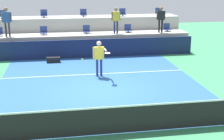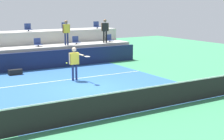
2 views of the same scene
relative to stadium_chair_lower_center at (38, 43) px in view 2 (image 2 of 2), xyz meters
name	(u,v)px [view 2 (image 2 of 2)]	position (x,y,z in m)	size (l,w,h in m)	color
ground_plane	(90,89)	(-0.02, -7.23, -1.46)	(40.00, 40.00, 0.00)	#388456
court_inner_paint	(81,85)	(-0.02, -6.23, -1.46)	(9.00, 10.00, 0.01)	#285693
court_service_line	(69,79)	(-0.02, -4.83, -1.46)	(9.00, 0.06, 0.00)	white
tennis_net	(141,99)	(-0.02, -11.23, -0.97)	(10.48, 0.08, 1.07)	black
sponsor_backboard	(45,60)	(-0.02, -1.23, -0.91)	(13.00, 0.16, 1.10)	#141E42
seating_tier_lower	(38,56)	(-0.02, 0.07, -0.84)	(13.00, 1.80, 1.25)	#ADAAA3
seating_tier_upper	(29,46)	(-0.02, 1.87, -0.41)	(13.00, 1.80, 2.10)	#ADAAA3
stadium_chair_lower_center	(38,43)	(0.00, 0.00, 0.00)	(0.44, 0.40, 0.52)	#2D2D33
stadium_chair_lower_right	(76,41)	(2.68, 0.00, 0.00)	(0.44, 0.40, 0.52)	#2D2D33
stadium_chair_lower_far_right	(109,39)	(5.30, 0.00, 0.00)	(0.44, 0.40, 0.52)	#2D2D33
stadium_chair_upper_center	(28,28)	(-0.03, 1.80, 0.85)	(0.44, 0.40, 0.52)	#2D2D33
stadium_chair_upper_right	(65,27)	(2.68, 1.80, 0.85)	(0.44, 0.40, 0.52)	#2D2D33
stadium_chair_upper_far_right	(97,25)	(5.27, 1.80, 0.85)	(0.44, 0.40, 0.52)	#2D2D33
tennis_player	(75,60)	(0.15, -5.23, -0.39)	(0.70, 1.20, 1.74)	navy
spectator_in_white	(66,30)	(1.82, -0.38, 0.76)	(0.58, 0.24, 1.63)	navy
spectator_leaning_on_rail	(105,29)	(4.73, -0.38, 0.76)	(0.58, 0.24, 1.64)	black
tennis_ball	(67,63)	(-0.74, -6.24, -0.31)	(0.07, 0.07, 0.07)	#CCE033
equipment_bag	(15,72)	(-2.10, -2.13, -1.31)	(0.76, 0.28, 0.30)	black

